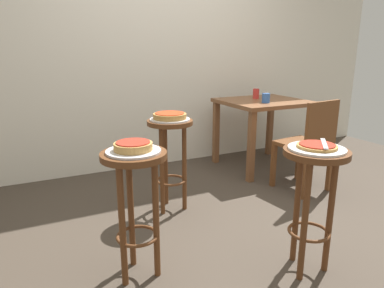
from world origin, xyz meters
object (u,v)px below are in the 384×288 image
at_px(dining_table, 263,111).
at_px(cup_far_edge, 256,94).
at_px(stool_middle, 135,188).
at_px(stool_leftside, 170,146).
at_px(pizza_server_knife, 324,144).
at_px(serving_plate_leftside, 170,119).
at_px(serving_plate_middle, 133,151).
at_px(pizza_leftside, 170,116).
at_px(cup_near_edge, 266,98).
at_px(pizza_middle, 133,146).
at_px(stool_foreground, 313,185).
at_px(wooden_chair, 309,142).
at_px(pizza_foreground, 317,146).
at_px(condiment_shaker, 267,96).
at_px(serving_plate_foreground, 317,149).

relative_size(dining_table, cup_far_edge, 7.94).
bearing_deg(stool_middle, stool_leftside, 54.96).
bearing_deg(pizza_server_knife, serving_plate_leftside, 62.44).
bearing_deg(serving_plate_middle, pizza_leftside, 54.96).
height_order(cup_near_edge, cup_far_edge, cup_far_edge).
height_order(pizza_middle, dining_table, pizza_middle).
xyz_separation_m(stool_foreground, wooden_chair, (0.87, 0.93, -0.07)).
bearing_deg(serving_plate_leftside, pizza_leftside, -90.00).
distance_m(pizza_middle, cup_far_edge, 2.32).
xyz_separation_m(serving_plate_middle, wooden_chair, (1.79, 0.54, -0.28)).
height_order(pizza_middle, serving_plate_leftside, pizza_middle).
bearing_deg(cup_far_edge, stool_foreground, -116.76).
xyz_separation_m(pizza_foreground, cup_near_edge, (0.82, 1.52, 0.03)).
distance_m(stool_foreground, serving_plate_middle, 1.01).
bearing_deg(pizza_leftside, wooden_chair, -8.44).
bearing_deg(wooden_chair, serving_plate_leftside, 171.56).
bearing_deg(cup_far_edge, condiment_shaker, -45.26).
bearing_deg(stool_foreground, serving_plate_leftside, 109.86).
bearing_deg(pizza_middle, cup_near_edge, 33.05).
height_order(serving_plate_leftside, cup_far_edge, cup_far_edge).
bearing_deg(pizza_foreground, serving_plate_leftside, 109.86).
bearing_deg(stool_middle, stool_foreground, -23.21).
relative_size(pizza_middle, serving_plate_leftside, 0.66).
bearing_deg(condiment_shaker, cup_far_edge, 134.74).
bearing_deg(serving_plate_middle, stool_leftside, 54.96).
distance_m(serving_plate_foreground, pizza_foreground, 0.02).
bearing_deg(cup_far_edge, dining_table, -87.07).
xyz_separation_m(stool_middle, cup_far_edge, (1.83, 1.43, 0.26)).
distance_m(serving_plate_foreground, condiment_shaker, 2.00).
xyz_separation_m(stool_leftside, wooden_chair, (1.28, -0.19, -0.07)).
distance_m(cup_far_edge, condiment_shaker, 0.12).
relative_size(stool_foreground, serving_plate_leftside, 2.39).
bearing_deg(serving_plate_middle, stool_foreground, -23.21).
distance_m(wooden_chair, pizza_server_knife, 1.31).
height_order(cup_near_edge, condiment_shaker, cup_near_edge).
bearing_deg(pizza_middle, wooden_chair, 16.69).
xyz_separation_m(stool_middle, pizza_middle, (-0.00, -0.00, 0.24)).
bearing_deg(pizza_middle, condiment_shaker, 35.15).
height_order(pizza_foreground, cup_far_edge, cup_far_edge).
bearing_deg(pizza_foreground, condiment_shaker, 60.09).
bearing_deg(serving_plate_middle, cup_far_edge, 37.98).
bearing_deg(condiment_shaker, serving_plate_foreground, -119.91).
height_order(serving_plate_leftside, pizza_server_knife, pizza_server_knife).
relative_size(serving_plate_leftside, pizza_server_knife, 1.41).
xyz_separation_m(pizza_middle, serving_plate_leftside, (0.51, 0.73, -0.03)).
bearing_deg(cup_far_edge, cup_near_edge, -107.41).
distance_m(serving_plate_leftside, wooden_chair, 1.32).
relative_size(serving_plate_leftside, cup_far_edge, 2.84).
relative_size(stool_middle, serving_plate_leftside, 2.39).
relative_size(dining_table, condiment_shaker, 11.52).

